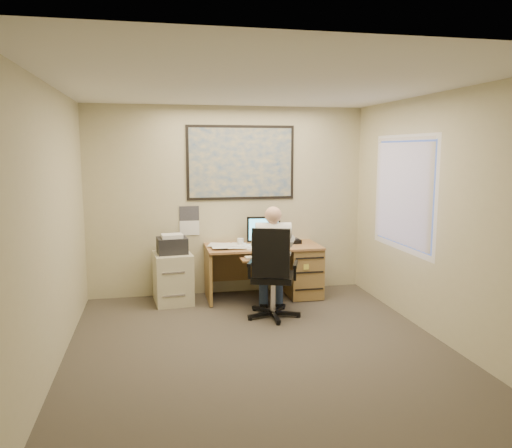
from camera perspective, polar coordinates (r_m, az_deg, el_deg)
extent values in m
cube|color=#3E3930|center=(5.39, 0.55, -14.27)|extent=(4.00, 4.50, 0.00)
cube|color=white|center=(5.01, 0.60, 15.55)|extent=(4.00, 4.50, 0.00)
cube|color=#C4BC94|center=(7.22, -3.20, 2.64)|extent=(4.00, 0.00, 2.70)
cube|color=#C4BC94|center=(2.90, 10.03, -6.30)|extent=(4.00, 0.00, 2.70)
cube|color=#C4BC94|center=(5.00, -22.44, -0.60)|extent=(0.00, 4.50, 2.70)
cube|color=#C4BC94|center=(5.78, 20.34, 0.66)|extent=(0.00, 4.50, 2.70)
cube|color=#9F7044|center=(7.02, 0.82, -2.59)|extent=(1.60, 0.75, 0.03)
cube|color=olive|center=(7.25, 5.27, -5.31)|extent=(0.45, 0.70, 0.70)
cube|color=olive|center=(6.98, -5.49, -5.85)|extent=(0.04, 0.70, 0.70)
cube|color=olive|center=(7.41, 0.24, -4.25)|extent=(1.55, 0.03, 0.55)
cylinder|color=black|center=(7.17, 0.82, -2.16)|extent=(0.19, 0.19, 0.02)
cube|color=black|center=(7.12, 0.86, -0.59)|extent=(0.48, 0.09, 0.36)
cube|color=#57C8EC|center=(7.09, 0.90, -0.62)|extent=(0.42, 0.05, 0.31)
cube|color=#9F7044|center=(6.58, 0.62, -4.01)|extent=(0.55, 0.30, 0.02)
cube|color=beige|center=(6.58, 0.62, -3.81)|extent=(0.43, 0.14, 0.02)
cube|color=black|center=(7.21, 4.16, -1.98)|extent=(0.24, 0.22, 0.06)
cylinder|color=silver|center=(6.92, -0.25, -1.95)|extent=(0.07, 0.07, 0.16)
cylinder|color=white|center=(6.98, -1.80, -2.09)|extent=(0.09, 0.09, 0.11)
cube|color=white|center=(6.94, -2.82, -2.48)|extent=(0.60, 0.56, 0.03)
cube|color=#1E4C93|center=(7.19, -1.74, 7.02)|extent=(1.56, 0.03, 1.06)
cube|color=white|center=(7.18, -7.62, 0.37)|extent=(0.28, 0.01, 0.42)
cube|color=beige|center=(6.97, -9.47, -6.08)|extent=(0.55, 0.64, 0.69)
cube|color=black|center=(6.87, -9.57, -2.43)|extent=(0.43, 0.38, 0.22)
cube|color=white|center=(6.83, -9.59, -1.36)|extent=(0.30, 0.24, 0.05)
cylinder|color=silver|center=(6.33, 1.95, -8.17)|extent=(0.06, 0.06, 0.43)
cube|color=black|center=(6.27, 1.96, -6.09)|extent=(0.64, 0.64, 0.08)
cube|color=black|center=(5.99, 3.28, -3.29)|extent=(0.45, 0.21, 0.59)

